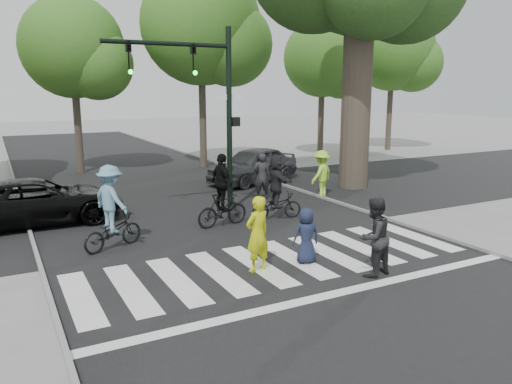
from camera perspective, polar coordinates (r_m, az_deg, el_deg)
ground at (r=11.27m, az=4.96°, el=-9.50°), size 120.00×120.00×0.00m
road_stem at (r=15.49m, az=-5.11°, el=-3.54°), size 10.00×70.00×0.01m
road_cross at (r=18.22m, az=-8.79°, el=-1.31°), size 70.00×10.00×0.01m
curb_left at (r=14.39m, az=-24.06°, el=-5.55°), size 0.10×70.00×0.10m
curb_right at (r=17.98m, az=9.88°, el=-1.37°), size 0.10×70.00×0.10m
crosswalk at (r=11.79m, az=3.21°, el=-8.45°), size 10.00×3.85×0.01m
traffic_signal at (r=16.19m, az=-5.87°, el=11.07°), size 4.45×0.29×6.00m
bg_tree_2 at (r=25.78m, az=-19.62°, el=14.88°), size 5.04×4.80×8.40m
bg_tree_3 at (r=26.24m, az=-5.47°, el=17.97°), size 6.30×6.00×10.20m
bg_tree_4 at (r=30.77m, az=8.16°, el=14.54°), size 4.83×4.60×8.15m
bg_tree_5 at (r=35.10m, az=15.92°, el=15.05°), size 5.67×5.40×9.30m
pedestrian_woman at (r=11.23m, az=0.17°, el=-4.82°), size 0.72×0.56×1.75m
pedestrian_child at (r=11.87m, az=5.76°, el=-4.99°), size 0.71×0.53×1.34m
pedestrian_adult at (r=11.26m, az=13.31°, el=-5.04°), size 0.97×0.82×1.77m
cyclist_left at (r=13.29m, az=-16.17°, el=-2.33°), size 1.82×1.29×2.19m
cyclist_mid at (r=14.91m, az=-3.88°, el=-0.56°), size 1.73×1.07×2.21m
cyclist_right at (r=15.72m, az=2.37°, el=0.18°), size 1.71×1.59×2.08m
car_suv at (r=16.60m, az=-23.65°, el=-1.00°), size 5.03×2.32×1.40m
car_grey at (r=21.96m, az=-0.33°, el=3.12°), size 4.95×3.41×1.56m
bystander_hivis at (r=19.14m, az=7.47°, el=2.08°), size 1.33×1.08×1.79m
bystander_dark at (r=18.59m, az=0.68°, el=1.80°), size 0.74×0.61×1.74m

